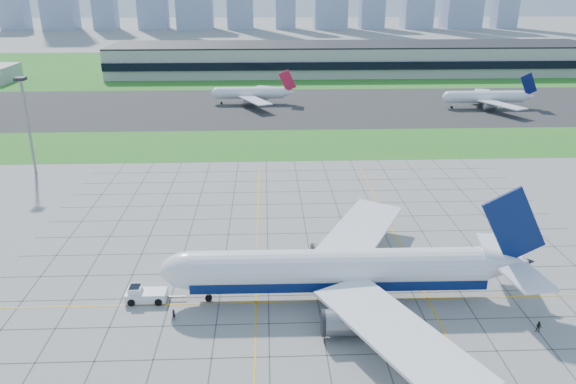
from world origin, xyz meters
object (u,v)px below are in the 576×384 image
airliner (340,270)px  crew_near (174,314)px  distant_jet_1 (252,93)px  distant_jet_2 (487,97)px  pushback_tug (144,294)px  crew_far (539,327)px  light_mast (26,114)px

airliner → crew_near: 26.96m
distant_jet_1 → distant_jet_2: (94.43, -12.02, 0.00)m
pushback_tug → distant_jet_2: size_ratio=0.22×
airliner → distant_jet_1: (-17.09, 153.04, -0.80)m
distant_jet_1 → distant_jet_2: size_ratio=1.00×
pushback_tug → distant_jet_1: (14.60, 152.33, 3.31)m
crew_far → distant_jet_1: 169.73m
crew_near → distant_jet_2: distant_jet_2 is taller
crew_far → airliner: bearing=-162.9°
airliner → pushback_tug: bearing=179.2°
distant_jet_2 → crew_far: bearing=-108.0°
pushback_tug → distant_jet_1: 153.06m
light_mast → distant_jet_1: 104.11m
crew_near → distant_jet_2: (103.48, 145.91, 3.60)m
light_mast → crew_near: bearing=-56.3°
crew_near → pushback_tug: bearing=88.6°
crew_near → distant_jet_2: 178.91m
crew_near → airliner: bearing=-35.5°
crew_near → distant_jet_1: bearing=40.6°
light_mast → crew_far: light_mast is taller
light_mast → crew_near: 86.98m
pushback_tug → distant_jet_1: bearing=85.0°
light_mast → pushback_tug: bearing=-57.5°
crew_far → distant_jet_2: bearing=109.5°
light_mast → crew_far: bearing=-37.0°
pushback_tug → distant_jet_1: size_ratio=0.22×
light_mast → pushback_tug: light_mast is taller
airliner → pushback_tug: airliner is taller
light_mast → airliner: (73.59, -66.38, -10.90)m
airliner → crew_far: 30.43m
light_mast → airliner: light_mast is taller
distant_jet_2 → light_mast: bearing=-153.7°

